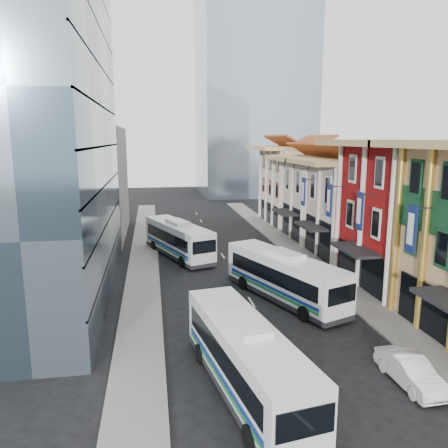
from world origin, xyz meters
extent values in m
plane|color=black|center=(0.00, 0.00, 0.00)|extent=(200.00, 200.00, 0.00)
cube|color=slate|center=(8.50, 22.00, 0.07)|extent=(3.00, 90.00, 0.15)
cube|color=slate|center=(-8.50, 22.00, 0.07)|extent=(3.00, 90.00, 0.15)
cube|color=maroon|center=(14.00, 17.00, 6.00)|extent=(8.00, 10.00, 12.00)
cube|color=beige|center=(14.00, 26.50, 5.00)|extent=(8.00, 9.00, 10.00)
cube|color=beige|center=(14.00, 35.50, 5.00)|extent=(8.00, 9.00, 10.00)
cube|color=beige|center=(14.00, 46.00, 5.50)|extent=(8.00, 12.00, 11.00)
cube|color=#3C505F|center=(-17.00, 19.00, 15.00)|extent=(12.00, 26.00, 30.00)
cube|color=gray|center=(-16.00, 42.00, 7.00)|extent=(10.00, 18.00, 14.00)
imported|color=white|center=(5.50, 2.31, 0.75)|extent=(1.75, 4.61, 1.50)
camera|label=1|loc=(-7.42, -16.53, 12.55)|focal=35.00mm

